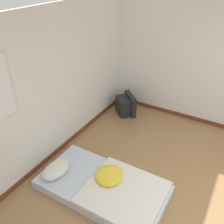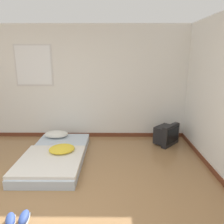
# 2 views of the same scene
# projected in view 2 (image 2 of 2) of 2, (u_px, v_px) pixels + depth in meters

# --- Properties ---
(wall_back) EXTENTS (7.74, 0.08, 2.60)m
(wall_back) POSITION_uv_depth(u_px,v_px,m) (71.00, 84.00, 5.06)
(wall_back) COLOR white
(wall_back) RESTS_ON ground_plane
(mattress_bed) EXTENTS (1.07, 1.99, 0.30)m
(mattress_bed) POSITION_uv_depth(u_px,v_px,m) (56.00, 155.00, 4.13)
(mattress_bed) COLOR silver
(mattress_bed) RESTS_ON ground_plane
(crt_tv) EXTENTS (0.61, 0.61, 0.47)m
(crt_tv) POSITION_uv_depth(u_px,v_px,m) (166.00, 135.00, 4.85)
(crt_tv) COLOR black
(crt_tv) RESTS_ON ground_plane
(sneaker_pair) EXTENTS (0.32, 0.32, 0.10)m
(sneaker_pair) POSITION_uv_depth(u_px,v_px,m) (17.00, 219.00, 2.58)
(sneaker_pair) COLOR silver
(sneaker_pair) RESTS_ON ground_plane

